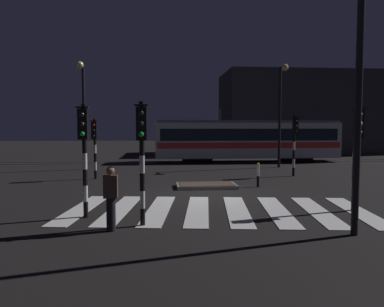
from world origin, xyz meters
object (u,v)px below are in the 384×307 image
(pedestrian_waiting_at_kerb, at_px, (111,198))
(bollard_island_edge, at_px, (258,175))
(traffic_light_corner_near_left, at_px, (84,143))
(street_lamp_trackside_right, at_px, (281,103))
(tram, at_px, (247,140))
(traffic_light_kerb_mid_left, at_px, (142,145))
(traffic_light_corner_far_left, at_px, (95,140))
(traffic_light_corner_near_right, at_px, (357,142))
(traffic_light_corner_far_right, at_px, (295,136))
(street_lamp_trackside_left, at_px, (83,102))
(street_lamp_near_kerb, at_px, (366,45))

(pedestrian_waiting_at_kerb, height_order, bollard_island_edge, pedestrian_waiting_at_kerb)
(pedestrian_waiting_at_kerb, bearing_deg, traffic_light_corner_near_left, 123.43)
(bollard_island_edge, bearing_deg, street_lamp_trackside_right, 65.15)
(tram, bearing_deg, traffic_light_kerb_mid_left, -111.31)
(traffic_light_corner_far_left, bearing_deg, street_lamp_trackside_right, 21.45)
(traffic_light_kerb_mid_left, height_order, pedestrian_waiting_at_kerb, traffic_light_kerb_mid_left)
(street_lamp_trackside_right, bearing_deg, pedestrian_waiting_at_kerb, -122.81)
(traffic_light_kerb_mid_left, bearing_deg, traffic_light_corner_near_left, 147.95)
(tram, distance_m, bollard_island_edge, 12.44)
(traffic_light_corner_near_right, xyz_separation_m, bollard_island_edge, (-1.85, 5.05, -1.70))
(traffic_light_corner_far_right, distance_m, street_lamp_trackside_right, 4.82)
(traffic_light_corner_far_right, height_order, bollard_island_edge, traffic_light_corner_far_right)
(street_lamp_trackside_left, distance_m, tram, 12.77)
(traffic_light_corner_far_right, bearing_deg, traffic_light_corner_near_left, -138.08)
(traffic_light_corner_far_left, distance_m, tram, 13.56)
(traffic_light_kerb_mid_left, height_order, street_lamp_trackside_right, street_lamp_trackside_right)
(street_lamp_trackside_left, bearing_deg, bollard_island_edge, -38.63)
(traffic_light_corner_far_left, xyz_separation_m, street_lamp_near_kerb, (8.32, -11.02, 2.58))
(traffic_light_corner_near_left, relative_size, street_lamp_trackside_left, 0.51)
(tram, distance_m, pedestrian_waiting_at_kerb, 20.51)
(street_lamp_near_kerb, bearing_deg, traffic_light_corner_far_right, 77.61)
(street_lamp_near_kerb, bearing_deg, traffic_light_corner_far_left, 127.05)
(street_lamp_near_kerb, relative_size, pedestrian_waiting_at_kerb, 4.32)
(traffic_light_kerb_mid_left, xyz_separation_m, street_lamp_trackside_left, (-4.36, 13.75, 2.03))
(traffic_light_corner_far_right, height_order, street_lamp_trackside_left, street_lamp_trackside_left)
(traffic_light_corner_far_left, relative_size, traffic_light_corner_near_right, 0.92)
(traffic_light_corner_near_left, relative_size, traffic_light_corner_near_right, 1.00)
(traffic_light_corner_far_left, bearing_deg, traffic_light_corner_near_left, -82.04)
(street_lamp_near_kerb, relative_size, bollard_island_edge, 6.65)
(traffic_light_corner_far_right, bearing_deg, traffic_light_corner_near_right, -97.27)
(traffic_light_corner_near_right, xyz_separation_m, street_lamp_trackside_right, (1.70, 12.72, 2.06))
(traffic_light_corner_near_left, xyz_separation_m, street_lamp_trackside_left, (-2.60, 12.64, 2.04))
(street_lamp_trackside_left, height_order, pedestrian_waiting_at_kerb, street_lamp_trackside_left)
(traffic_light_corner_near_left, xyz_separation_m, traffic_light_corner_far_right, (9.60, 8.62, -0.03))
(traffic_light_corner_far_left, height_order, traffic_light_corner_far_right, traffic_light_corner_far_right)
(street_lamp_trackside_right, xyz_separation_m, bollard_island_edge, (-3.55, -7.67, -3.76))
(street_lamp_near_kerb, height_order, tram, street_lamp_near_kerb)
(traffic_light_corner_far_right, xyz_separation_m, street_lamp_near_kerb, (-2.46, -11.20, 2.44))
(traffic_light_corner_far_right, relative_size, traffic_light_kerb_mid_left, 0.98)
(traffic_light_corner_near_left, distance_m, street_lamp_trackside_left, 13.07)
(traffic_light_corner_far_left, bearing_deg, street_lamp_trackside_left, 108.63)
(street_lamp_trackside_right, height_order, bollard_island_edge, street_lamp_trackside_right)
(traffic_light_corner_far_left, distance_m, traffic_light_corner_near_left, 8.51)
(traffic_light_corner_near_left, relative_size, street_lamp_near_kerb, 0.46)
(street_lamp_near_kerb, xyz_separation_m, pedestrian_waiting_at_kerb, (-6.18, 1.13, -3.79))
(street_lamp_trackside_left, height_order, bollard_island_edge, street_lamp_trackside_left)
(street_lamp_trackside_left, distance_m, street_lamp_near_kerb, 18.08)
(traffic_light_corner_near_left, xyz_separation_m, traffic_light_kerb_mid_left, (1.76, -1.10, 0.00))
(tram, bearing_deg, street_lamp_near_kerb, -95.26)
(traffic_light_corner_near_left, height_order, pedestrian_waiting_at_kerb, traffic_light_corner_near_left)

